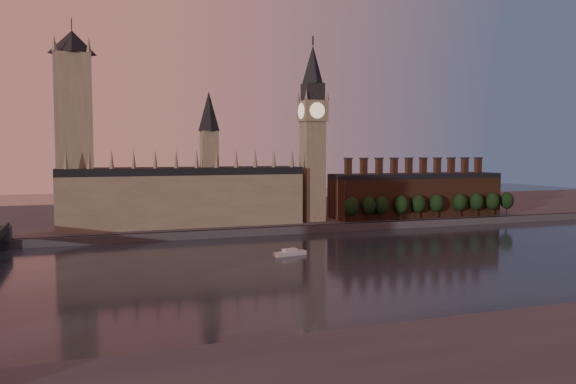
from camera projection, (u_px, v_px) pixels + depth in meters
name	position (u px, v px, depth m)	size (l,w,h in m)	color
ground	(393.00, 263.00, 223.85)	(900.00, 900.00, 0.00)	black
north_bank	(262.00, 213.00, 391.03)	(900.00, 182.00, 4.00)	#46464B
palace_of_westminster	(184.00, 193.00, 308.77)	(130.00, 30.30, 74.00)	gray
victoria_tower	(74.00, 123.00, 287.59)	(24.00, 24.00, 108.00)	gray
big_ben	(313.00, 131.00, 326.50)	(15.00, 15.00, 107.00)	gray
chimney_block	(416.00, 194.00, 352.69)	(110.00, 25.00, 37.00)	#52301F
embankment_tree_0	(352.00, 206.00, 320.96)	(8.60, 8.60, 14.88)	black
embankment_tree_1	(369.00, 205.00, 324.90)	(8.60, 8.60, 14.88)	black
embankment_tree_2	(382.00, 205.00, 326.93)	(8.60, 8.60, 14.88)	black
embankment_tree_3	(401.00, 204.00, 331.07)	(8.60, 8.60, 14.88)	black
embankment_tree_4	(419.00, 204.00, 336.56)	(8.60, 8.60, 14.88)	black
embankment_tree_5	(437.00, 203.00, 340.42)	(8.60, 8.60, 14.88)	black
embankment_tree_6	(460.00, 202.00, 346.54)	(8.60, 8.60, 14.88)	black
embankment_tree_7	(476.00, 202.00, 349.82)	(8.60, 8.60, 14.88)	black
embankment_tree_8	(492.00, 201.00, 353.00)	(8.60, 8.60, 14.88)	black
embankment_tree_9	(507.00, 201.00, 357.42)	(8.60, 8.60, 14.88)	black
river_boat	(290.00, 253.00, 241.15)	(15.30, 7.11, 2.95)	silver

